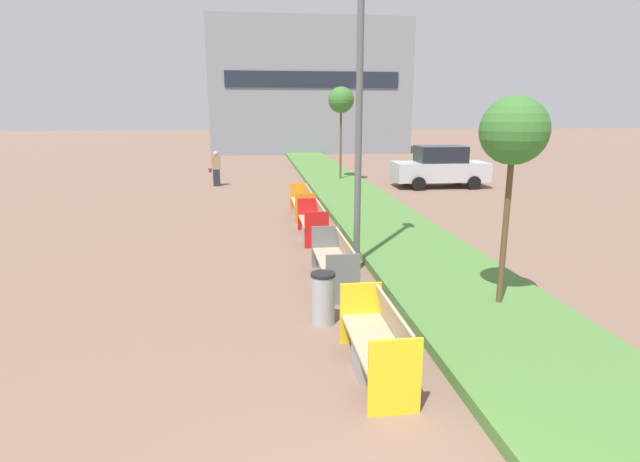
{
  "coord_description": "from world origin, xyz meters",
  "views": [
    {
      "loc": [
        -0.59,
        -2.47,
        3.4
      ],
      "look_at": [
        0.9,
        9.02,
        0.6
      ],
      "focal_mm": 28.0,
      "sensor_mm": 36.0,
      "label": 1
    }
  ],
  "objects_px": {
    "litter_bin": "(323,298)",
    "parked_car_distant": "(440,167)",
    "bench_yellow_frame": "(378,348)",
    "pedestrian_walking": "(216,169)",
    "bench_grey_frame": "(335,266)",
    "street_lamp_post": "(360,61)",
    "bench_red_frame": "(314,225)",
    "sapling_tree_near": "(514,133)",
    "bench_orange_frame": "(303,205)",
    "sapling_tree_far": "(341,101)"
  },
  "relations": [
    {
      "from": "litter_bin",
      "to": "parked_car_distant",
      "type": "bearing_deg",
      "value": 62.89
    },
    {
      "from": "bench_yellow_frame",
      "to": "pedestrian_walking",
      "type": "relative_size",
      "value": 1.2
    },
    {
      "from": "bench_grey_frame",
      "to": "parked_car_distant",
      "type": "relative_size",
      "value": 0.53
    },
    {
      "from": "bench_yellow_frame",
      "to": "bench_grey_frame",
      "type": "height_order",
      "value": "same"
    },
    {
      "from": "bench_grey_frame",
      "to": "litter_bin",
      "type": "relative_size",
      "value": 2.62
    },
    {
      "from": "litter_bin",
      "to": "street_lamp_post",
      "type": "xyz_separation_m",
      "value": [
        1.11,
        2.73,
        3.93
      ]
    },
    {
      "from": "bench_red_frame",
      "to": "pedestrian_walking",
      "type": "xyz_separation_m",
      "value": [
        -3.33,
        10.29,
        0.44
      ]
    },
    {
      "from": "litter_bin",
      "to": "street_lamp_post",
      "type": "height_order",
      "value": "street_lamp_post"
    },
    {
      "from": "bench_yellow_frame",
      "to": "parked_car_distant",
      "type": "height_order",
      "value": "parked_car_distant"
    },
    {
      "from": "sapling_tree_near",
      "to": "bench_orange_frame",
      "type": "bearing_deg",
      "value": 106.99
    },
    {
      "from": "bench_red_frame",
      "to": "street_lamp_post",
      "type": "xyz_separation_m",
      "value": [
        0.61,
        -2.85,
        3.99
      ]
    },
    {
      "from": "sapling_tree_far",
      "to": "sapling_tree_near",
      "type": "bearing_deg",
      "value": -90.0
    },
    {
      "from": "bench_orange_frame",
      "to": "pedestrian_walking",
      "type": "xyz_separation_m",
      "value": [
        -3.33,
        7.3,
        0.43
      ]
    },
    {
      "from": "bench_yellow_frame",
      "to": "pedestrian_walking",
      "type": "distance_m",
      "value": 17.89
    },
    {
      "from": "bench_orange_frame",
      "to": "pedestrian_walking",
      "type": "bearing_deg",
      "value": 114.54
    },
    {
      "from": "street_lamp_post",
      "to": "pedestrian_walking",
      "type": "xyz_separation_m",
      "value": [
        -3.94,
        13.14,
        -3.56
      ]
    },
    {
      "from": "street_lamp_post",
      "to": "bench_yellow_frame",
      "type": "bearing_deg",
      "value": -97.9
    },
    {
      "from": "sapling_tree_near",
      "to": "litter_bin",
      "type": "bearing_deg",
      "value": -178.21
    },
    {
      "from": "bench_yellow_frame",
      "to": "bench_grey_frame",
      "type": "relative_size",
      "value": 0.84
    },
    {
      "from": "litter_bin",
      "to": "sapling_tree_far",
      "type": "distance_m",
      "value": 17.1
    },
    {
      "from": "parked_car_distant",
      "to": "litter_bin",
      "type": "bearing_deg",
      "value": -115.44
    },
    {
      "from": "bench_yellow_frame",
      "to": "sapling_tree_near",
      "type": "relative_size",
      "value": 0.53
    },
    {
      "from": "pedestrian_walking",
      "to": "street_lamp_post",
      "type": "bearing_deg",
      "value": -73.3
    },
    {
      "from": "street_lamp_post",
      "to": "parked_car_distant",
      "type": "bearing_deg",
      "value": 61.76
    },
    {
      "from": "litter_bin",
      "to": "sapling_tree_far",
      "type": "xyz_separation_m",
      "value": [
        3.09,
        16.47,
        3.43
      ]
    },
    {
      "from": "bench_grey_frame",
      "to": "bench_yellow_frame",
      "type": "bearing_deg",
      "value": -90.07
    },
    {
      "from": "bench_red_frame",
      "to": "sapling_tree_near",
      "type": "bearing_deg",
      "value": -64.72
    },
    {
      "from": "street_lamp_post",
      "to": "bench_grey_frame",
      "type": "bearing_deg",
      "value": -125.23
    },
    {
      "from": "sapling_tree_far",
      "to": "bench_yellow_frame",
      "type": "bearing_deg",
      "value": -98.13
    },
    {
      "from": "bench_orange_frame",
      "to": "litter_bin",
      "type": "bearing_deg",
      "value": -93.33
    },
    {
      "from": "sapling_tree_near",
      "to": "sapling_tree_far",
      "type": "distance_m",
      "value": 16.39
    },
    {
      "from": "bench_red_frame",
      "to": "sapling_tree_far",
      "type": "relative_size",
      "value": 0.46
    },
    {
      "from": "bench_orange_frame",
      "to": "litter_bin",
      "type": "height_order",
      "value": "bench_orange_frame"
    },
    {
      "from": "bench_yellow_frame",
      "to": "bench_grey_frame",
      "type": "xyz_separation_m",
      "value": [
        0.0,
        3.56,
        0.01
      ]
    },
    {
      "from": "bench_grey_frame",
      "to": "sapling_tree_near",
      "type": "height_order",
      "value": "sapling_tree_near"
    },
    {
      "from": "litter_bin",
      "to": "sapling_tree_near",
      "type": "height_order",
      "value": "sapling_tree_near"
    },
    {
      "from": "bench_grey_frame",
      "to": "litter_bin",
      "type": "distance_m",
      "value": 1.94
    },
    {
      "from": "bench_red_frame",
      "to": "pedestrian_walking",
      "type": "height_order",
      "value": "pedestrian_walking"
    },
    {
      "from": "bench_yellow_frame",
      "to": "parked_car_distant",
      "type": "xyz_separation_m",
      "value": [
        6.78,
        15.91,
        0.55
      ]
    },
    {
      "from": "bench_grey_frame",
      "to": "pedestrian_walking",
      "type": "height_order",
      "value": "pedestrian_walking"
    },
    {
      "from": "bench_orange_frame",
      "to": "sapling_tree_near",
      "type": "distance_m",
      "value": 9.27
    },
    {
      "from": "bench_orange_frame",
      "to": "street_lamp_post",
      "type": "distance_m",
      "value": 7.1
    },
    {
      "from": "bench_orange_frame",
      "to": "litter_bin",
      "type": "xyz_separation_m",
      "value": [
        -0.5,
        -8.58,
        0.06
      ]
    },
    {
      "from": "bench_orange_frame",
      "to": "sapling_tree_far",
      "type": "bearing_deg",
      "value": 71.83
    },
    {
      "from": "litter_bin",
      "to": "parked_car_distant",
      "type": "relative_size",
      "value": 0.2
    },
    {
      "from": "sapling_tree_near",
      "to": "sapling_tree_far",
      "type": "bearing_deg",
      "value": 90.0
    },
    {
      "from": "sapling_tree_near",
      "to": "bench_red_frame",
      "type": "bearing_deg",
      "value": 115.28
    },
    {
      "from": "litter_bin",
      "to": "sapling_tree_far",
      "type": "relative_size",
      "value": 0.19
    },
    {
      "from": "bench_yellow_frame",
      "to": "pedestrian_walking",
      "type": "height_order",
      "value": "pedestrian_walking"
    },
    {
      "from": "bench_orange_frame",
      "to": "street_lamp_post",
      "type": "xyz_separation_m",
      "value": [
        0.61,
        -5.84,
        3.99
      ]
    }
  ]
}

